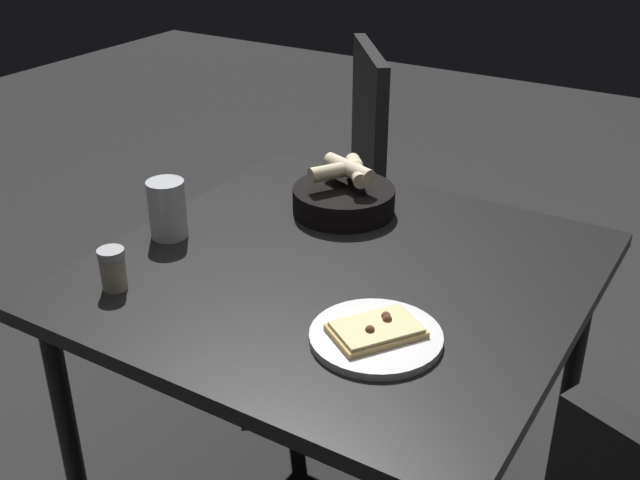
# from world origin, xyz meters

# --- Properties ---
(dining_table) EXTENTS (0.92, 0.90, 0.70)m
(dining_table) POSITION_xyz_m (0.00, 0.00, 0.63)
(dining_table) COLOR black
(dining_table) RESTS_ON ground
(pizza_plate) EXTENTS (0.22, 0.22, 0.04)m
(pizza_plate) POSITION_xyz_m (-0.18, 0.19, 0.71)
(pizza_plate) COLOR white
(pizza_plate) RESTS_ON dining_table
(bread_basket) EXTENTS (0.23, 0.23, 0.12)m
(bread_basket) POSITION_xyz_m (0.12, -0.23, 0.74)
(bread_basket) COLOR black
(bread_basket) RESTS_ON dining_table
(beer_glass) EXTENTS (0.08, 0.08, 0.12)m
(beer_glass) POSITION_xyz_m (0.38, 0.07, 0.75)
(beer_glass) COLOR silver
(beer_glass) RESTS_ON dining_table
(pepper_shaker) EXTENTS (0.05, 0.05, 0.08)m
(pepper_shaker) POSITION_xyz_m (0.32, 0.29, 0.74)
(pepper_shaker) COLOR #BFB299
(pepper_shaker) RESTS_ON dining_table
(chair_far) EXTENTS (0.62, 0.62, 0.92)m
(chair_far) POSITION_xyz_m (0.46, -0.74, 0.52)
(chair_far) COLOR black
(chair_far) RESTS_ON ground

